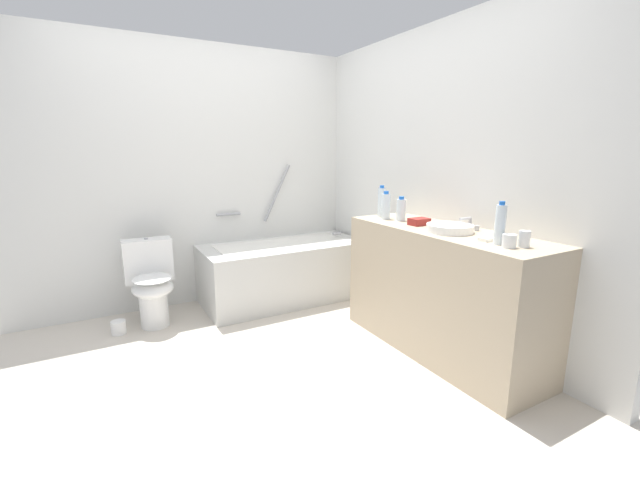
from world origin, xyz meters
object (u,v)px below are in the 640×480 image
(toilet, at_px, (151,282))
(sink_faucet, at_px, (469,224))
(drinking_glass_1, at_px, (509,241))
(amenity_basket, at_px, (419,222))
(water_bottle_2, at_px, (500,224))
(sink_basin, at_px, (450,228))
(soap_dish, at_px, (487,239))
(toilet_paper_roll, at_px, (119,327))
(drinking_glass_0, at_px, (524,239))
(bathtub, at_px, (284,269))
(water_bottle_1, at_px, (382,202))
(water_bottle_0, at_px, (401,210))
(water_bottle_3, at_px, (386,206))

(toilet, xyz_separation_m, sink_faucet, (1.88, -1.57, 0.56))
(drinking_glass_1, xyz_separation_m, amenity_basket, (0.05, 0.78, -0.01))
(drinking_glass_1, bearing_deg, water_bottle_2, 77.25)
(amenity_basket, bearing_deg, sink_basin, -90.07)
(amenity_basket, height_order, soap_dish, amenity_basket)
(toilet_paper_roll, bearing_deg, toilet, 15.22)
(drinking_glass_0, bearing_deg, bathtub, 104.33)
(water_bottle_1, relative_size, water_bottle_2, 1.01)
(bathtub, bearing_deg, drinking_glass_0, -75.67)
(water_bottle_1, distance_m, drinking_glass_1, 1.23)
(water_bottle_2, xyz_separation_m, soap_dish, (0.02, 0.09, -0.11))
(drinking_glass_0, bearing_deg, amenity_basket, 92.27)
(sink_faucet, xyz_separation_m, water_bottle_1, (-0.17, 0.75, 0.08))
(water_bottle_1, height_order, soap_dish, water_bottle_1)
(water_bottle_1, bearing_deg, drinking_glass_1, -92.59)
(soap_dish, bearing_deg, water_bottle_0, 88.62)
(bathtub, distance_m, drinking_glass_1, 2.21)
(sink_faucet, height_order, soap_dish, sink_faucet)
(water_bottle_1, distance_m, water_bottle_3, 0.14)
(drinking_glass_0, xyz_separation_m, drinking_glass_1, (-0.08, 0.04, -0.01))
(toilet, bearing_deg, amenity_basket, 54.67)
(water_bottle_0, relative_size, water_bottle_3, 0.85)
(sink_basin, relative_size, drinking_glass_0, 3.27)
(bathtub, distance_m, water_bottle_2, 2.16)
(sink_faucet, height_order, water_bottle_0, water_bottle_0)
(sink_basin, distance_m, drinking_glass_0, 0.52)
(toilet, distance_m, water_bottle_0, 2.11)
(bathtub, xyz_separation_m, toilet_paper_roll, (-1.47, -0.08, -0.24))
(water_bottle_1, bearing_deg, water_bottle_3, -113.25)
(bathtub, relative_size, toilet, 2.15)
(toilet, relative_size, sink_faucet, 4.69)
(bathtub, relative_size, drinking_glass_0, 16.43)
(water_bottle_1, bearing_deg, amenity_basket, -90.81)
(sink_basin, height_order, amenity_basket, same)
(water_bottle_3, xyz_separation_m, soap_dish, (0.03, -0.93, -0.09))
(water_bottle_0, bearing_deg, water_bottle_3, 114.16)
(drinking_glass_0, relative_size, toilet_paper_roll, 0.85)
(sink_basin, relative_size, water_bottle_2, 1.22)
(water_bottle_3, height_order, toilet_paper_roll, water_bottle_3)
(toilet, distance_m, soap_dish, 2.59)
(bathtub, distance_m, water_bottle_3, 1.27)
(sink_basin, relative_size, sink_faucet, 2.01)
(water_bottle_3, bearing_deg, drinking_glass_0, -86.05)
(soap_dish, bearing_deg, toilet, 131.88)
(water_bottle_0, bearing_deg, water_bottle_1, 90.17)
(soap_dish, bearing_deg, drinking_glass_0, -77.97)
(drinking_glass_1, distance_m, amenity_basket, 0.78)
(bathtub, height_order, water_bottle_3, bathtub)
(drinking_glass_0, distance_m, soap_dish, 0.22)
(sink_basin, height_order, water_bottle_0, water_bottle_0)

